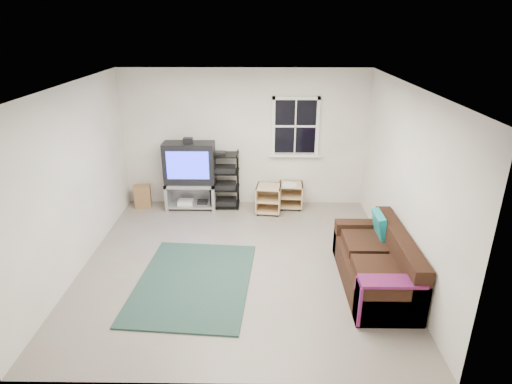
{
  "coord_description": "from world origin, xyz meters",
  "views": [
    {
      "loc": [
        0.32,
        -5.55,
        3.39
      ],
      "look_at": [
        0.24,
        0.4,
        0.98
      ],
      "focal_mm": 30.0,
      "sensor_mm": 36.0,
      "label": 1
    }
  ],
  "objects_px": {
    "tv_unit": "(190,170)",
    "av_rack": "(225,183)",
    "side_table_right": "(291,193)",
    "side_table_left": "(269,198)",
    "sofa": "(377,266)"
  },
  "relations": [
    {
      "from": "av_rack",
      "to": "sofa",
      "type": "height_order",
      "value": "av_rack"
    },
    {
      "from": "sofa",
      "to": "side_table_left",
      "type": "bearing_deg",
      "value": 120.83
    },
    {
      "from": "side_table_left",
      "to": "side_table_right",
      "type": "height_order",
      "value": "side_table_left"
    },
    {
      "from": "tv_unit",
      "to": "av_rack",
      "type": "height_order",
      "value": "tv_unit"
    },
    {
      "from": "side_table_left",
      "to": "sofa",
      "type": "xyz_separation_m",
      "value": [
        1.44,
        -2.4,
        0.02
      ]
    },
    {
      "from": "tv_unit",
      "to": "av_rack",
      "type": "relative_size",
      "value": 1.26
    },
    {
      "from": "tv_unit",
      "to": "side_table_right",
      "type": "height_order",
      "value": "tv_unit"
    },
    {
      "from": "av_rack",
      "to": "tv_unit",
      "type": "bearing_deg",
      "value": -176.62
    },
    {
      "from": "tv_unit",
      "to": "sofa",
      "type": "distance_m",
      "value": 3.93
    },
    {
      "from": "side_table_left",
      "to": "sofa",
      "type": "bearing_deg",
      "value": -59.17
    },
    {
      "from": "tv_unit",
      "to": "side_table_left",
      "type": "relative_size",
      "value": 2.64
    },
    {
      "from": "av_rack",
      "to": "side_table_left",
      "type": "bearing_deg",
      "value": -14.39
    },
    {
      "from": "tv_unit",
      "to": "av_rack",
      "type": "bearing_deg",
      "value": 3.38
    },
    {
      "from": "tv_unit",
      "to": "av_rack",
      "type": "xyz_separation_m",
      "value": [
        0.64,
        0.04,
        -0.28
      ]
    },
    {
      "from": "sofa",
      "to": "av_rack",
      "type": "bearing_deg",
      "value": 131.02
    }
  ]
}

